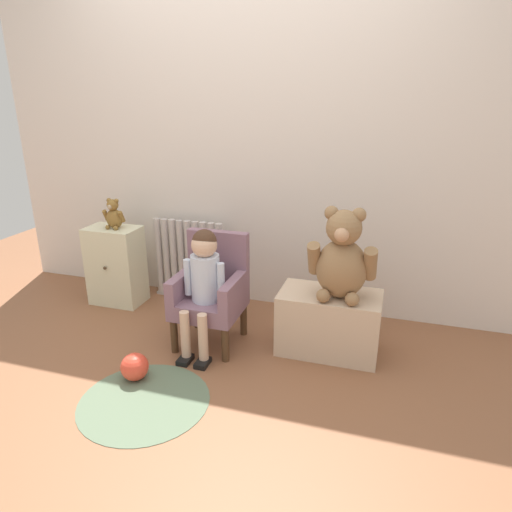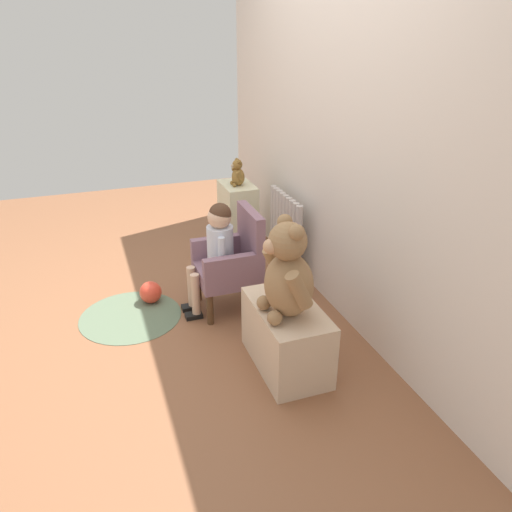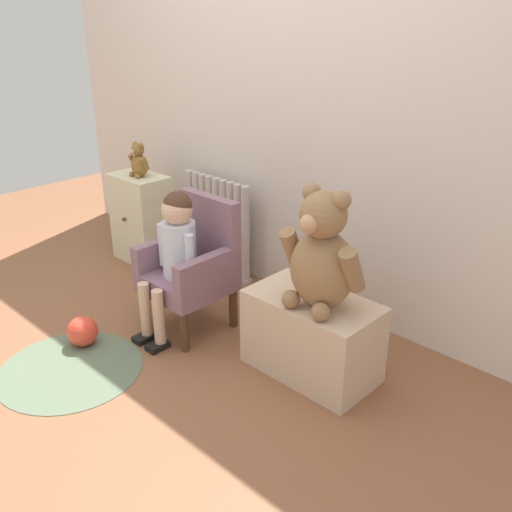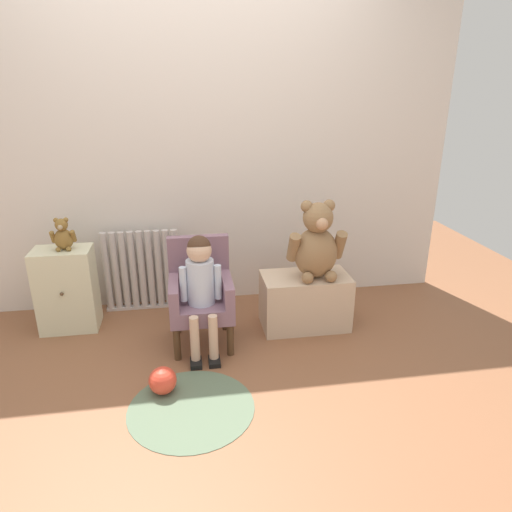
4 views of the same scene
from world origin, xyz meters
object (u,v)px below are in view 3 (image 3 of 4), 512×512
at_px(small_teddy_bear, 139,162).
at_px(toy_ball, 83,331).
at_px(low_bench, 312,336).
at_px(floor_rug, 70,369).
at_px(large_teddy_bear, 322,256).
at_px(small_dresser, 142,218).
at_px(child_figure, 175,244).
at_px(child_armchair, 193,264).
at_px(radiator, 217,226).

bearing_deg(small_teddy_bear, toy_ball, -53.51).
relative_size(low_bench, floor_rug, 0.89).
relative_size(low_bench, large_teddy_bear, 1.12).
relative_size(large_teddy_bear, toy_ball, 3.47).
height_order(small_dresser, toy_ball, small_dresser).
relative_size(floor_rug, toy_ball, 4.37).
bearing_deg(child_figure, small_dresser, 154.58).
height_order(small_dresser, large_teddy_bear, large_teddy_bear).
bearing_deg(child_armchair, floor_rug, -97.88).
distance_m(small_dresser, floor_rug, 1.31).
distance_m(small_teddy_bear, toy_ball, 1.19).
height_order(child_figure, large_teddy_bear, large_teddy_bear).
distance_m(small_dresser, toy_ball, 1.08).
relative_size(small_dresser, child_figure, 0.77).
distance_m(low_bench, large_teddy_bear, 0.42).
distance_m(low_bench, floor_rug, 1.13).
xyz_separation_m(radiator, floor_rug, (0.31, -1.22, -0.30)).
xyz_separation_m(small_teddy_bear, floor_rug, (0.76, -0.99, -0.67)).
bearing_deg(small_teddy_bear, radiator, 26.84).
height_order(radiator, child_armchair, child_armchair).
distance_m(child_armchair, floor_rug, 0.77).
bearing_deg(large_teddy_bear, child_armchair, -175.77).
distance_m(radiator, child_armchair, 0.67).
bearing_deg(toy_ball, radiator, 98.90).
height_order(small_dresser, child_figure, child_figure).
relative_size(small_dresser, large_teddy_bear, 1.09).
bearing_deg(large_teddy_bear, floor_rug, -139.28).
bearing_deg(small_dresser, child_figure, -25.42).
bearing_deg(child_figure, low_bench, 15.21).
xyz_separation_m(child_figure, small_teddy_bear, (-0.86, 0.42, 0.18)).
bearing_deg(child_armchair, large_teddy_bear, 4.23).
distance_m(small_dresser, low_bench, 1.62).
height_order(child_armchair, floor_rug, child_armchair).
xyz_separation_m(small_dresser, child_armchair, (0.89, -0.31, 0.06)).
xyz_separation_m(radiator, toy_ball, (0.17, -1.06, -0.22)).
bearing_deg(child_armchair, radiator, 127.24).
xyz_separation_m(small_dresser, floor_rug, (0.79, -1.00, -0.28)).
height_order(radiator, small_teddy_bear, small_teddy_bear).
height_order(low_bench, small_teddy_bear, small_teddy_bear).
xyz_separation_m(child_armchair, floor_rug, (-0.09, -0.69, -0.34)).
relative_size(radiator, small_dresser, 1.05).
distance_m(low_bench, toy_ball, 1.14).
distance_m(small_dresser, small_teddy_bear, 0.38).
bearing_deg(floor_rug, large_teddy_bear, 40.72).
bearing_deg(small_teddy_bear, child_armchair, -19.76).
bearing_deg(large_teddy_bear, radiator, 157.80).
relative_size(small_dresser, child_armchair, 0.84).
height_order(child_figure, toy_ball, child_figure).
height_order(large_teddy_bear, small_teddy_bear, large_teddy_bear).
bearing_deg(floor_rug, low_bench, 43.64).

